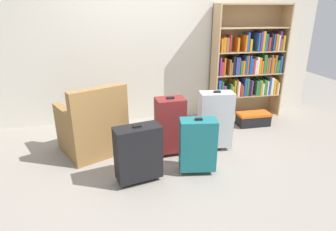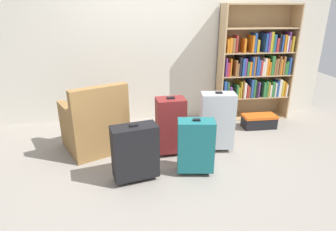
{
  "view_description": "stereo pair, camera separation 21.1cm",
  "coord_description": "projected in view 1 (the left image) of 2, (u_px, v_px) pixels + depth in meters",
  "views": [
    {
      "loc": [
        -0.54,
        -2.85,
        1.75
      ],
      "look_at": [
        0.1,
        0.23,
        0.55
      ],
      "focal_mm": 30.23,
      "sensor_mm": 36.0,
      "label": 1
    },
    {
      "loc": [
        -0.34,
        -2.88,
        1.75
      ],
      "look_at": [
        0.1,
        0.23,
        0.55
      ],
      "focal_mm": 30.23,
      "sensor_mm": 36.0,
      "label": 2
    }
  ],
  "objects": [
    {
      "name": "suitcase_black",
      "position": [
        138.0,
        153.0,
        2.94
      ],
      "size": [
        0.51,
        0.32,
        0.65
      ],
      "color": "black",
      "rests_on": "ground"
    },
    {
      "name": "suitcase_teal",
      "position": [
        198.0,
        145.0,
        3.11
      ],
      "size": [
        0.42,
        0.27,
        0.65
      ],
      "color": "#19666B",
      "rests_on": "ground"
    },
    {
      "name": "mug",
      "position": [
        133.0,
        146.0,
        3.73
      ],
      "size": [
        0.12,
        0.08,
        0.1
      ],
      "color": "red",
      "rests_on": "ground"
    },
    {
      "name": "bookshelf",
      "position": [
        248.0,
        64.0,
        4.64
      ],
      "size": [
        1.18,
        0.34,
        1.81
      ],
      "color": "tan",
      "rests_on": "ground"
    },
    {
      "name": "ground_plane",
      "position": [
        164.0,
        166.0,
        3.33
      ],
      "size": [
        10.27,
        10.27,
        0.0
      ],
      "primitive_type": "plane",
      "color": "gray"
    },
    {
      "name": "armchair",
      "position": [
        93.0,
        128.0,
        3.59
      ],
      "size": [
        0.94,
        0.94,
        0.9
      ],
      "color": "olive",
      "rests_on": "ground"
    },
    {
      "name": "suitcase_silver",
      "position": [
        215.0,
        119.0,
        3.63
      ],
      "size": [
        0.44,
        0.28,
        0.79
      ],
      "color": "#B7BABF",
      "rests_on": "ground"
    },
    {
      "name": "back_wall",
      "position": [
        143.0,
        39.0,
        4.38
      ],
      "size": [
        5.87,
        0.1,
        2.6
      ],
      "primitive_type": "cube",
      "color": "beige",
      "rests_on": "ground"
    },
    {
      "name": "suitcase_dark_red",
      "position": [
        170.0,
        125.0,
        3.5
      ],
      "size": [
        0.36,
        0.28,
        0.75
      ],
      "color": "maroon",
      "rests_on": "ground"
    },
    {
      "name": "storage_box",
      "position": [
        253.0,
        119.0,
        4.46
      ],
      "size": [
        0.51,
        0.25,
        0.21
      ],
      "color": "black",
      "rests_on": "ground"
    }
  ]
}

